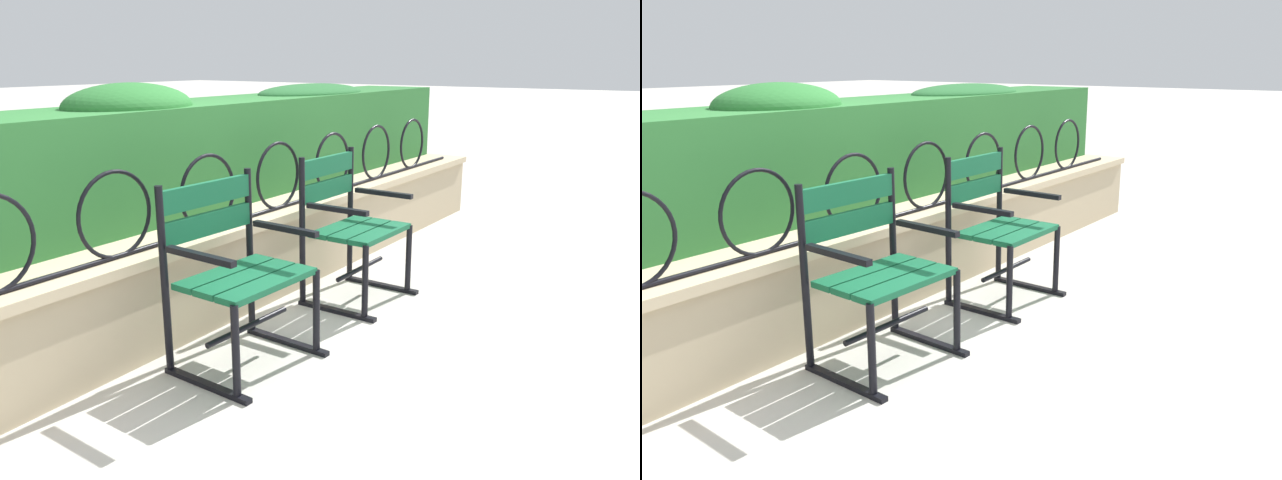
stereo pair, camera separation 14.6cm
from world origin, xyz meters
The scene contains 6 objects.
ground_plane centered at (0.00, 0.00, 0.00)m, with size 60.00×60.00×0.00m, color #BCB7AD.
stone_wall centered at (0.00, 0.79, 0.27)m, with size 6.56×0.41×0.53m.
iron_arch_fence centered at (-0.10, 0.72, 0.72)m, with size 6.03×0.02×0.42m.
hedge_row centered at (-0.03, 1.30, 0.88)m, with size 6.43×0.66×0.77m.
park_chair_left centered at (-0.41, 0.28, 0.47)m, with size 0.63×0.54×0.90m.
park_chair_right centered at (0.64, 0.28, 0.47)m, with size 0.58×0.52×0.89m.
Camera 2 is at (-2.52, -1.80, 1.43)m, focal length 36.34 mm.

